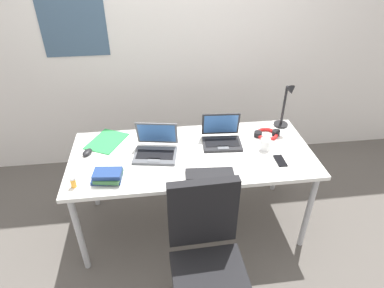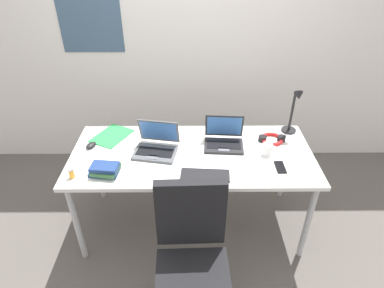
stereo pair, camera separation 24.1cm
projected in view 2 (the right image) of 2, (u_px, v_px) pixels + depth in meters
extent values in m
plane|color=#56514C|center=(192.00, 222.00, 2.87)|extent=(12.00, 12.00, 0.00)
cube|color=silver|center=(191.00, 36.00, 3.07)|extent=(6.00, 0.12, 2.60)
cube|color=#3F5972|center=(88.00, 9.00, 2.87)|extent=(0.56, 0.01, 0.76)
cube|color=white|center=(192.00, 155.00, 2.47)|extent=(1.80, 0.80, 0.03)
cylinder|color=#B2B5BA|center=(77.00, 224.00, 2.39)|extent=(0.04, 0.04, 0.71)
cylinder|color=#B2B5BA|center=(308.00, 223.00, 2.40)|extent=(0.04, 0.04, 0.71)
cylinder|color=#B2B5BA|center=(98.00, 166.00, 2.95)|extent=(0.04, 0.04, 0.71)
cylinder|color=#B2B5BA|center=(285.00, 166.00, 2.96)|extent=(0.04, 0.04, 0.71)
cylinder|color=black|center=(288.00, 130.00, 2.72)|extent=(0.12, 0.12, 0.02)
cylinder|color=black|center=(292.00, 111.00, 2.62)|extent=(0.02, 0.02, 0.34)
cylinder|color=black|center=(297.00, 94.00, 2.49)|extent=(0.01, 0.08, 0.01)
cone|color=black|center=(299.00, 96.00, 2.46)|extent=(0.07, 0.09, 0.09)
cube|color=#232326|center=(224.00, 146.00, 2.52)|extent=(0.31, 0.22, 0.02)
cube|color=black|center=(224.00, 145.00, 2.51)|extent=(0.27, 0.13, 0.00)
cube|color=#595B60|center=(224.00, 150.00, 2.46)|extent=(0.09, 0.05, 0.00)
cube|color=#232326|center=(224.00, 126.00, 2.56)|extent=(0.30, 0.06, 0.20)
cube|color=#3F72BF|center=(224.00, 126.00, 2.55)|extent=(0.27, 0.05, 0.17)
cube|color=#515459|center=(155.00, 153.00, 2.44)|extent=(0.34, 0.26, 0.02)
cube|color=black|center=(155.00, 152.00, 2.44)|extent=(0.29, 0.16, 0.00)
cube|color=#595B60|center=(152.00, 157.00, 2.38)|extent=(0.09, 0.06, 0.00)
cube|color=#515459|center=(159.00, 131.00, 2.49)|extent=(0.32, 0.12, 0.21)
cube|color=#3F72BF|center=(159.00, 131.00, 2.49)|extent=(0.28, 0.10, 0.17)
cube|color=black|center=(205.00, 175.00, 2.23)|extent=(0.34, 0.14, 0.02)
ellipsoid|color=black|center=(91.00, 145.00, 2.52)|extent=(0.09, 0.11, 0.03)
cube|color=black|center=(280.00, 167.00, 2.31)|extent=(0.06, 0.14, 0.01)
torus|color=red|center=(272.00, 139.00, 2.60)|extent=(0.18, 0.18, 0.03)
cylinder|color=black|center=(262.00, 138.00, 2.59)|extent=(0.06, 0.06, 0.04)
cylinder|color=black|center=(281.00, 138.00, 2.59)|extent=(0.06, 0.06, 0.04)
cylinder|color=gold|center=(72.00, 174.00, 2.21)|extent=(0.04, 0.04, 0.06)
cylinder|color=white|center=(70.00, 169.00, 2.18)|extent=(0.04, 0.04, 0.01)
cube|color=navy|center=(104.00, 172.00, 2.26)|extent=(0.21, 0.15, 0.02)
cube|color=#336638|center=(106.00, 169.00, 2.24)|extent=(0.19, 0.18, 0.03)
cube|color=navy|center=(104.00, 167.00, 2.21)|extent=(0.19, 0.13, 0.03)
cube|color=green|center=(112.00, 136.00, 2.65)|extent=(0.35, 0.38, 0.01)
cylinder|color=white|center=(267.00, 149.00, 2.42)|extent=(0.08, 0.08, 0.09)
torus|color=white|center=(274.00, 149.00, 2.42)|extent=(0.05, 0.01, 0.05)
cube|color=black|center=(192.00, 283.00, 1.93)|extent=(0.45, 0.45, 0.07)
cube|color=black|center=(191.00, 213.00, 1.96)|extent=(0.42, 0.07, 0.48)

